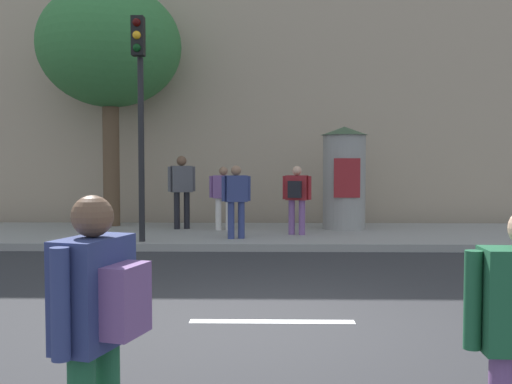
# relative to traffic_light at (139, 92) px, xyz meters

# --- Properties ---
(ground_plane) EXTENTS (80.00, 80.00, 0.00)m
(ground_plane) POSITION_rel_traffic_light_xyz_m (2.55, -5.24, -3.10)
(ground_plane) COLOR #2B2B2D
(sidewalk_curb) EXTENTS (36.00, 4.00, 0.15)m
(sidewalk_curb) POSITION_rel_traffic_light_xyz_m (2.55, 1.76, -3.02)
(sidewalk_curb) COLOR gray
(sidewalk_curb) RESTS_ON ground_plane
(lane_markings) EXTENTS (25.80, 0.16, 0.01)m
(lane_markings) POSITION_rel_traffic_light_xyz_m (2.55, -5.24, -3.09)
(lane_markings) COLOR silver
(lane_markings) RESTS_ON ground_plane
(building_backdrop) EXTENTS (36.00, 5.00, 10.11)m
(building_backdrop) POSITION_rel_traffic_light_xyz_m (2.55, 6.76, 1.96)
(building_backdrop) COLOR tan
(building_backdrop) RESTS_ON ground_plane
(traffic_light) EXTENTS (0.24, 0.45, 4.39)m
(traffic_light) POSITION_rel_traffic_light_xyz_m (0.00, 0.00, 0.00)
(traffic_light) COLOR black
(traffic_light) RESTS_ON sidewalk_curb
(poster_column) EXTENTS (1.10, 1.10, 2.42)m
(poster_column) POSITION_rel_traffic_light_xyz_m (4.32, 2.45, -1.72)
(poster_column) COLOR gray
(poster_column) RESTS_ON sidewalk_curb
(street_tree) EXTENTS (3.50, 3.50, 5.91)m
(street_tree) POSITION_rel_traffic_light_xyz_m (-1.37, 3.02, 1.44)
(street_tree) COLOR brown
(street_tree) RESTS_ON sidewalk_curb
(pedestrian_tallest) EXTENTS (0.47, 0.61, 1.57)m
(pedestrian_tallest) POSITION_rel_traffic_light_xyz_m (1.63, -8.64, -2.16)
(pedestrian_tallest) COLOR #1E5938
(pedestrian_tallest) RESTS_ON ground_plane
(pedestrian_near_pole) EXTENTS (0.62, 0.40, 1.73)m
(pedestrian_near_pole) POSITION_rel_traffic_light_xyz_m (0.48, 2.33, -1.92)
(pedestrian_near_pole) COLOR black
(pedestrian_near_pole) RESTS_ON sidewalk_curb
(pedestrian_in_red_top) EXTENTS (0.66, 0.24, 1.47)m
(pedestrian_in_red_top) POSITION_rel_traffic_light_xyz_m (1.48, 2.11, -2.08)
(pedestrian_in_red_top) COLOR silver
(pedestrian_in_red_top) RESTS_ON sidewalk_curb
(pedestrian_in_dark_shirt) EXTENTS (0.59, 0.37, 1.51)m
(pedestrian_in_dark_shirt) POSITION_rel_traffic_light_xyz_m (1.86, 0.59, -2.07)
(pedestrian_in_dark_shirt) COLOR navy
(pedestrian_in_dark_shirt) RESTS_ON sidewalk_curb
(pedestrian_in_light_jacket) EXTENTS (0.62, 0.47, 1.50)m
(pedestrian_in_light_jacket) POSITION_rel_traffic_light_xyz_m (3.14, 1.26, -2.06)
(pedestrian_in_light_jacket) COLOR #724C84
(pedestrian_in_light_jacket) RESTS_ON sidewalk_curb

